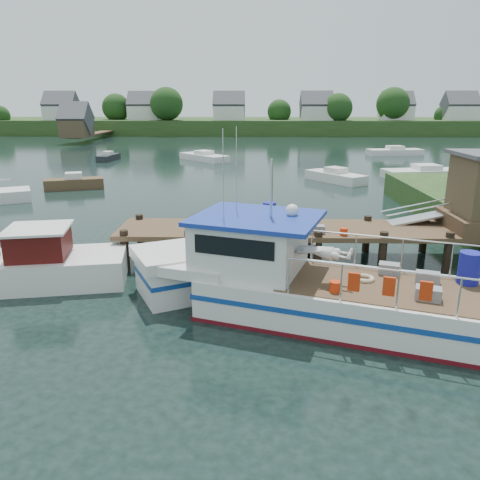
{
  "coord_description": "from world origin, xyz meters",
  "views": [
    {
      "loc": [
        -0.6,
        -18.57,
        6.36
      ],
      "look_at": [
        -1.0,
        -1.5,
        1.3
      ],
      "focal_mm": 35.0,
      "sensor_mm": 36.0,
      "label": 1
    }
  ],
  "objects_px": {
    "moored_far": "(395,152)",
    "moored_b": "(335,176)",
    "moored_e": "(108,157)",
    "dock": "(427,208)",
    "lobster_boat": "(294,282)",
    "moored_d": "(204,157)",
    "moored_rowboat": "(74,183)",
    "work_boat": "(15,267)",
    "moored_c": "(426,173)"
  },
  "relations": [
    {
      "from": "lobster_boat",
      "to": "moored_far",
      "type": "xyz_separation_m",
      "value": [
        16.45,
        45.62,
        -0.6
      ]
    },
    {
      "from": "moored_b",
      "to": "moored_d",
      "type": "relative_size",
      "value": 0.87
    },
    {
      "from": "dock",
      "to": "moored_d",
      "type": "distance_m",
      "value": 36.54
    },
    {
      "from": "moored_rowboat",
      "to": "moored_b",
      "type": "bearing_deg",
      "value": 21.86
    },
    {
      "from": "moored_rowboat",
      "to": "moored_far",
      "type": "xyz_separation_m",
      "value": [
        31.21,
        24.22,
        -0.04
      ]
    },
    {
      "from": "moored_b",
      "to": "moored_e",
      "type": "xyz_separation_m",
      "value": [
        -23.01,
        14.04,
        -0.06
      ]
    },
    {
      "from": "dock",
      "to": "lobster_boat",
      "type": "relative_size",
      "value": 1.43
    },
    {
      "from": "dock",
      "to": "moored_d",
      "type": "bearing_deg",
      "value": 109.87
    },
    {
      "from": "work_boat",
      "to": "moored_e",
      "type": "bearing_deg",
      "value": 91.11
    },
    {
      "from": "lobster_boat",
      "to": "moored_rowboat",
      "type": "bearing_deg",
      "value": 143.49
    },
    {
      "from": "moored_rowboat",
      "to": "moored_c",
      "type": "relative_size",
      "value": 0.59
    },
    {
      "from": "lobster_boat",
      "to": "moored_d",
      "type": "height_order",
      "value": "lobster_boat"
    },
    {
      "from": "moored_d",
      "to": "moored_e",
      "type": "bearing_deg",
      "value": 169.09
    },
    {
      "from": "moored_d",
      "to": "moored_b",
      "type": "bearing_deg",
      "value": -61.93
    },
    {
      "from": "dock",
      "to": "lobster_boat",
      "type": "height_order",
      "value": "lobster_boat"
    },
    {
      "from": "moored_b",
      "to": "moored_rowboat",
      "type": "bearing_deg",
      "value": -150.41
    },
    {
      "from": "lobster_boat",
      "to": "moored_c",
      "type": "bearing_deg",
      "value": 82.11
    },
    {
      "from": "work_boat",
      "to": "moored_d",
      "type": "bearing_deg",
      "value": 74.7
    },
    {
      "from": "moored_b",
      "to": "moored_e",
      "type": "relative_size",
      "value": 1.4
    },
    {
      "from": "dock",
      "to": "moored_far",
      "type": "distance_m",
      "value": 41.95
    },
    {
      "from": "moored_b",
      "to": "moored_e",
      "type": "distance_m",
      "value": 26.96
    },
    {
      "from": "work_boat",
      "to": "moored_c",
      "type": "xyz_separation_m",
      "value": [
        23.61,
        25.35,
        -0.27
      ]
    },
    {
      "from": "moored_e",
      "to": "work_boat",
      "type": "bearing_deg",
      "value": -80.37
    },
    {
      "from": "moored_c",
      "to": "moored_d",
      "type": "relative_size",
      "value": 1.21
    },
    {
      "from": "moored_far",
      "to": "moored_e",
      "type": "bearing_deg",
      "value": 167.7
    },
    {
      "from": "lobster_boat",
      "to": "dock",
      "type": "bearing_deg",
      "value": 60.43
    },
    {
      "from": "dock",
      "to": "moored_rowboat",
      "type": "relative_size",
      "value": 3.69
    },
    {
      "from": "moored_e",
      "to": "moored_c",
      "type": "bearing_deg",
      "value": -22.58
    },
    {
      "from": "moored_c",
      "to": "work_boat",
      "type": "bearing_deg",
      "value": -132.28
    },
    {
      "from": "lobster_boat",
      "to": "moored_e",
      "type": "xyz_separation_m",
      "value": [
        -17.41,
        39.12,
        -0.64
      ]
    },
    {
      "from": "moored_far",
      "to": "moored_b",
      "type": "relative_size",
      "value": 1.26
    },
    {
      "from": "work_boat",
      "to": "moored_far",
      "type": "relative_size",
      "value": 1.22
    },
    {
      "from": "lobster_boat",
      "to": "moored_d",
      "type": "bearing_deg",
      "value": 118.48
    },
    {
      "from": "lobster_boat",
      "to": "work_boat",
      "type": "bearing_deg",
      "value": -172.91
    },
    {
      "from": "moored_c",
      "to": "moored_e",
      "type": "distance_m",
      "value": 33.37
    },
    {
      "from": "work_boat",
      "to": "moored_far",
      "type": "bearing_deg",
      "value": 48.44
    },
    {
      "from": "lobster_boat",
      "to": "moored_b",
      "type": "xyz_separation_m",
      "value": [
        5.6,
        25.08,
        -0.58
      ]
    },
    {
      "from": "work_boat",
      "to": "moored_d",
      "type": "relative_size",
      "value": 1.34
    },
    {
      "from": "moored_b",
      "to": "moored_c",
      "type": "distance_m",
      "value": 8.54
    },
    {
      "from": "moored_b",
      "to": "moored_e",
      "type": "bearing_deg",
      "value": 167.96
    },
    {
      "from": "moored_c",
      "to": "moored_e",
      "type": "xyz_separation_m",
      "value": [
        -31.24,
        11.73,
        -0.04
      ]
    },
    {
      "from": "moored_rowboat",
      "to": "moored_d",
      "type": "xyz_separation_m",
      "value": [
        8.1,
        18.01,
        -0.05
      ]
    },
    {
      "from": "lobster_boat",
      "to": "work_boat",
      "type": "xyz_separation_m",
      "value": [
        -9.78,
        2.04,
        -0.33
      ]
    },
    {
      "from": "lobster_boat",
      "to": "moored_e",
      "type": "height_order",
      "value": "lobster_boat"
    },
    {
      "from": "work_boat",
      "to": "moored_far",
      "type": "distance_m",
      "value": 50.86
    },
    {
      "from": "dock",
      "to": "moored_b",
      "type": "xyz_separation_m",
      "value": [
        -0.15,
        19.99,
        -1.79
      ]
    },
    {
      "from": "moored_b",
      "to": "dock",
      "type": "bearing_deg",
      "value": -70.23
    },
    {
      "from": "moored_far",
      "to": "moored_b",
      "type": "bearing_deg",
      "value": -140.99
    },
    {
      "from": "work_boat",
      "to": "moored_rowboat",
      "type": "xyz_separation_m",
      "value": [
        -4.98,
        19.36,
        -0.24
      ]
    },
    {
      "from": "dock",
      "to": "moored_e",
      "type": "height_order",
      "value": "dock"
    }
  ]
}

